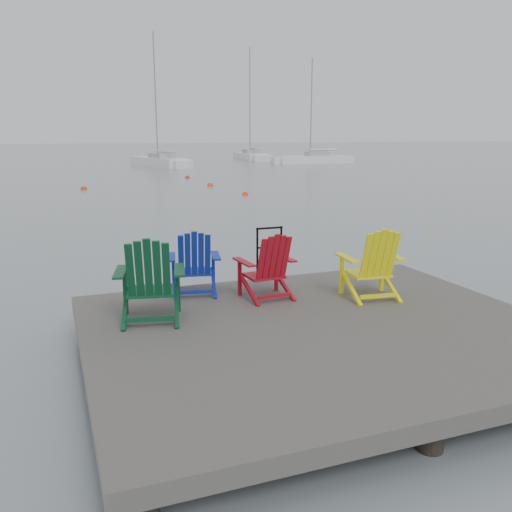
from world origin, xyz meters
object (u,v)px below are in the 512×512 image
object	(u,v)px
chair_yellow	(373,263)
buoy_b	(84,189)
buoy_c	(210,186)
handrail	(269,248)
chair_red	(268,266)
buoy_a	(245,195)
sailboat_near	(160,162)
buoy_d	(187,178)
chair_green	(150,279)
sailboat_far	(314,160)
chair_blue	(194,262)
sailboat_mid	(251,157)

from	to	relation	value
chair_yellow	buoy_b	distance (m)	24.67
buoy_c	buoy_b	bearing A→B (deg)	175.93
handrail	chair_red	distance (m)	1.19
buoy_a	handrail	bearing A→B (deg)	-108.44
chair_red	sailboat_near	bearing A→B (deg)	76.66
buoy_d	buoy_c	bearing A→B (deg)	-91.74
handrail	buoy_d	size ratio (longest dim) A/B	2.68
chair_green	sailboat_far	size ratio (longest dim) A/B	0.11
handrail	chair_blue	bearing A→B (deg)	-161.64
sailboat_mid	buoy_a	world-z (taller)	sailboat_mid
sailboat_near	buoy_c	bearing A→B (deg)	-106.82
chair_red	sailboat_near	size ratio (longest dim) A/B	0.08
chair_blue	buoy_a	xyz separation A→B (m)	(7.14, 17.57, -1.01)
chair_green	buoy_d	size ratio (longest dim) A/B	3.41
chair_green	buoy_b	world-z (taller)	chair_green
chair_red	sailboat_mid	world-z (taller)	sailboat_mid
handrail	buoy_a	world-z (taller)	handrail
sailboat_far	buoy_c	bearing A→B (deg)	142.76
buoy_a	buoy_b	distance (m)	9.36
chair_red	buoy_a	size ratio (longest dim) A/B	3.10
handrail	buoy_c	distance (m)	23.02
handrail	sailboat_far	world-z (taller)	sailboat_far
chair_green	chair_yellow	xyz separation A→B (m)	(3.30, -0.15, -0.03)
chair_red	buoy_d	distance (m)	30.42
sailboat_near	chair_blue	bearing A→B (deg)	-113.74
buoy_d	chair_red	bearing A→B (deg)	-101.52
handrail	sailboat_near	bearing A→B (deg)	81.34
sailboat_mid	buoy_b	distance (m)	37.80
sailboat_mid	chair_blue	bearing A→B (deg)	-104.05
chair_red	sailboat_far	size ratio (longest dim) A/B	0.09
sailboat_far	buoy_d	xyz separation A→B (m)	(-17.16, -14.59, -0.36)
handrail	buoy_d	bearing A→B (deg)	78.96
chair_yellow	buoy_b	xyz separation A→B (m)	(-2.67, 24.50, -1.05)
handrail	chair_green	bearing A→B (deg)	-147.08
sailboat_far	buoy_b	distance (m)	31.85
chair_blue	handrail	bearing A→B (deg)	30.50
handrail	buoy_d	xyz separation A→B (m)	(5.60, 28.70, -1.04)
chair_green	buoy_a	bearing A→B (deg)	79.52
sailboat_mid	buoy_d	distance (m)	29.00
buoy_d	buoy_a	bearing A→B (deg)	-89.51
sailboat_near	sailboat_mid	xyz separation A→B (m)	(12.99, 9.91, -0.00)
chair_yellow	chair_blue	bearing A→B (deg)	161.71
chair_blue	sailboat_far	distance (m)	50.02
buoy_b	chair_yellow	bearing A→B (deg)	-83.78
chair_green	sailboat_mid	world-z (taller)	sailboat_mid
chair_blue	chair_yellow	world-z (taller)	chair_yellow
handrail	buoy_a	xyz separation A→B (m)	(5.70, 17.09, -1.04)
chair_green	sailboat_near	size ratio (longest dim) A/B	0.09
chair_red	chair_yellow	size ratio (longest dim) A/B	0.93
chair_green	buoy_b	distance (m)	24.38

